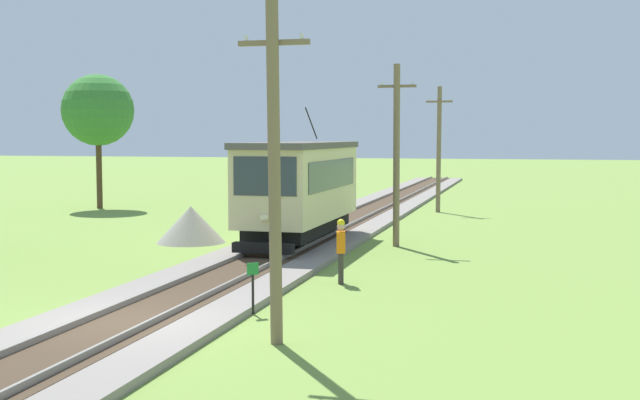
{
  "coord_description": "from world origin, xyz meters",
  "views": [
    {
      "loc": [
        8.15,
        -14.92,
        4.04
      ],
      "look_at": [
        0.79,
        13.17,
        1.73
      ],
      "focal_mm": 45.14,
      "sensor_mm": 36.0,
      "label": 1
    }
  ],
  "objects_px": {
    "utility_pole_foreground": "(274,170)",
    "gravel_pile": "(191,224)",
    "utility_pole_mid": "(439,148)",
    "trackside_signal_marker": "(253,285)",
    "tree_left_near": "(98,110)",
    "red_tram": "(300,187)",
    "utility_pole_near_tram": "(396,153)",
    "track_worker": "(341,248)"
  },
  "relations": [
    {
      "from": "utility_pole_near_tram",
      "to": "gravel_pile",
      "type": "xyz_separation_m",
      "value": [
        -7.71,
        -0.9,
        -2.72
      ]
    },
    {
      "from": "utility_pole_mid",
      "to": "tree_left_near",
      "type": "height_order",
      "value": "tree_left_near"
    },
    {
      "from": "red_tram",
      "to": "track_worker",
      "type": "distance_m",
      "value": 7.74
    },
    {
      "from": "utility_pole_mid",
      "to": "gravel_pile",
      "type": "bearing_deg",
      "value": -117.49
    },
    {
      "from": "red_tram",
      "to": "tree_left_near",
      "type": "bearing_deg",
      "value": 141.46
    },
    {
      "from": "utility_pole_mid",
      "to": "trackside_signal_marker",
      "type": "distance_m",
      "value": 26.06
    },
    {
      "from": "utility_pole_near_tram",
      "to": "gravel_pile",
      "type": "relative_size",
      "value": 2.53
    },
    {
      "from": "trackside_signal_marker",
      "to": "tree_left_near",
      "type": "bearing_deg",
      "value": 126.64
    },
    {
      "from": "red_tram",
      "to": "trackside_signal_marker",
      "type": "xyz_separation_m",
      "value": [
        2.11,
        -11.14,
        -1.53
      ]
    },
    {
      "from": "gravel_pile",
      "to": "tree_left_near",
      "type": "bearing_deg",
      "value": 131.82
    },
    {
      "from": "utility_pole_foreground",
      "to": "gravel_pile",
      "type": "distance_m",
      "value": 15.79
    },
    {
      "from": "red_tram",
      "to": "tree_left_near",
      "type": "distance_m",
      "value": 19.64
    },
    {
      "from": "gravel_pile",
      "to": "trackside_signal_marker",
      "type": "bearing_deg",
      "value": -59.98
    },
    {
      "from": "red_tram",
      "to": "track_worker",
      "type": "height_order",
      "value": "red_tram"
    },
    {
      "from": "utility_pole_mid",
      "to": "trackside_signal_marker",
      "type": "relative_size",
      "value": 5.65
    },
    {
      "from": "red_tram",
      "to": "utility_pole_mid",
      "type": "distance_m",
      "value": 15.18
    },
    {
      "from": "tree_left_near",
      "to": "utility_pole_near_tram",
      "type": "bearing_deg",
      "value": -31.2
    },
    {
      "from": "utility_pole_near_tram",
      "to": "utility_pole_mid",
      "type": "relative_size",
      "value": 1.0
    },
    {
      "from": "track_worker",
      "to": "tree_left_near",
      "type": "height_order",
      "value": "tree_left_near"
    },
    {
      "from": "utility_pole_mid",
      "to": "trackside_signal_marker",
      "type": "xyz_separation_m",
      "value": [
        -1.32,
        -25.88,
        -2.76
      ]
    },
    {
      "from": "red_tram",
      "to": "utility_pole_foreground",
      "type": "xyz_separation_m",
      "value": [
        3.43,
        -13.59,
        1.19
      ]
    },
    {
      "from": "trackside_signal_marker",
      "to": "gravel_pile",
      "type": "height_order",
      "value": "gravel_pile"
    },
    {
      "from": "trackside_signal_marker",
      "to": "track_worker",
      "type": "height_order",
      "value": "track_worker"
    },
    {
      "from": "gravel_pile",
      "to": "tree_left_near",
      "type": "relative_size",
      "value": 0.35
    },
    {
      "from": "red_tram",
      "to": "utility_pole_near_tram",
      "type": "bearing_deg",
      "value": 13.43
    },
    {
      "from": "gravel_pile",
      "to": "red_tram",
      "type": "bearing_deg",
      "value": 1.03
    },
    {
      "from": "red_tram",
      "to": "gravel_pile",
      "type": "xyz_separation_m",
      "value": [
        -4.28,
        -0.08,
        -1.5
      ]
    },
    {
      "from": "gravel_pile",
      "to": "utility_pole_near_tram",
      "type": "bearing_deg",
      "value": 6.62
    },
    {
      "from": "track_worker",
      "to": "trackside_signal_marker",
      "type": "bearing_deg",
      "value": -117.33
    },
    {
      "from": "track_worker",
      "to": "red_tram",
      "type": "bearing_deg",
      "value": 101.55
    },
    {
      "from": "utility_pole_mid",
      "to": "trackside_signal_marker",
      "type": "bearing_deg",
      "value": -92.92
    },
    {
      "from": "utility_pole_foreground",
      "to": "utility_pole_near_tram",
      "type": "xyz_separation_m",
      "value": [
        0.0,
        14.41,
        0.03
      ]
    },
    {
      "from": "utility_pole_mid",
      "to": "tree_left_near",
      "type": "distance_m",
      "value": 18.88
    },
    {
      "from": "utility_pole_foreground",
      "to": "trackside_signal_marker",
      "type": "distance_m",
      "value": 3.89
    },
    {
      "from": "red_tram",
      "to": "utility_pole_foreground",
      "type": "bearing_deg",
      "value": -75.86
    },
    {
      "from": "utility_pole_foreground",
      "to": "track_worker",
      "type": "distance_m",
      "value": 7.07
    },
    {
      "from": "red_tram",
      "to": "trackside_signal_marker",
      "type": "relative_size",
      "value": 7.24
    },
    {
      "from": "track_worker",
      "to": "utility_pole_mid",
      "type": "bearing_deg",
      "value": 76.33
    },
    {
      "from": "utility_pole_foreground",
      "to": "utility_pole_mid",
      "type": "xyz_separation_m",
      "value": [
        0.0,
        28.33,
        0.04
      ]
    },
    {
      "from": "utility_pole_foreground",
      "to": "gravel_pile",
      "type": "bearing_deg",
      "value": 119.7
    },
    {
      "from": "utility_pole_foreground",
      "to": "utility_pole_near_tram",
      "type": "relative_size",
      "value": 0.99
    },
    {
      "from": "utility_pole_near_tram",
      "to": "tree_left_near",
      "type": "xyz_separation_m",
      "value": [
        -18.58,
        11.25,
        2.05
      ]
    }
  ]
}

